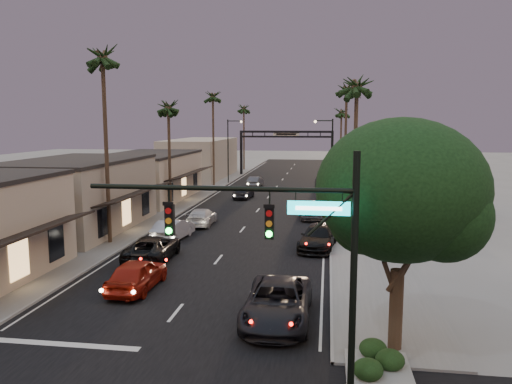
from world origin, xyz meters
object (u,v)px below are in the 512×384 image
(arch, at_px, (286,141))
(streetlight_left, at_px, (230,146))
(palm_rb, at_px, (347,86))
(curbside_black, at_px, (318,237))
(palm_far, at_px, (244,106))
(oncoming_pickup, at_px, (153,248))
(streetlight_right, at_px, (330,152))
(curbside_near, at_px, (277,302))
(palm_ld, at_px, (213,94))
(palm_ra, at_px, (357,80))
(oncoming_silver, at_px, (173,229))
(oncoming_red, at_px, (137,274))
(palm_lc, at_px, (168,103))
(palm_rc, at_px, (342,110))
(palm_lb, at_px, (102,52))
(corner_tree, at_px, (403,196))
(traffic_signal, at_px, (292,238))

(arch, xyz_separation_m, streetlight_left, (-6.92, -12.00, -0.20))
(palm_rb, relative_size, curbside_black, 2.60)
(palm_rb, distance_m, palm_far, 37.98)
(arch, relative_size, oncoming_pickup, 2.71)
(streetlight_right, bearing_deg, streetlight_left, 136.79)
(curbside_near, bearing_deg, arch, 94.53)
(palm_ld, bearing_deg, arch, 60.17)
(streetlight_left, xyz_separation_m, palm_ra, (15.52, -34.00, 6.11))
(streetlight_right, distance_m, palm_far, 36.85)
(oncoming_pickup, bearing_deg, curbside_near, 132.60)
(palm_rb, height_order, oncoming_pickup, palm_rb)
(palm_far, bearing_deg, curbside_near, -79.22)
(palm_rb, height_order, oncoming_silver, palm_rb)
(palm_rb, bearing_deg, palm_ld, 147.40)
(palm_ra, bearing_deg, palm_rb, 90.00)
(palm_far, xyz_separation_m, oncoming_red, (5.36, -65.17, -10.62))
(arch, bearing_deg, curbside_near, -85.54)
(palm_ld, bearing_deg, curbside_black, -65.35)
(oncoming_silver, relative_size, curbside_black, 0.86)
(palm_ra, relative_size, curbside_near, 2.16)
(arch, relative_size, curbside_black, 2.78)
(palm_lc, xyz_separation_m, oncoming_silver, (4.10, -12.17, -9.69))
(palm_ra, bearing_deg, palm_far, 107.38)
(palm_rc, xyz_separation_m, oncoming_red, (-11.54, -51.17, -9.65))
(palm_rc, xyz_separation_m, oncoming_silver, (-13.10, -40.17, -9.69))
(palm_rc, height_order, oncoming_red, palm_rc)
(streetlight_left, height_order, oncoming_red, streetlight_left)
(palm_lb, bearing_deg, oncoming_red, -58.32)
(streetlight_left, bearing_deg, corner_tree, -72.03)
(oncoming_silver, xyz_separation_m, curbside_black, (10.70, -1.08, 0.02))
(arch, height_order, palm_far, palm_far)
(arch, distance_m, palm_rc, 11.59)
(palm_ra, distance_m, palm_far, 56.58)
(palm_rb, xyz_separation_m, palm_rc, (0.00, 20.00, -1.95))
(palm_ld, bearing_deg, curbside_near, -73.63)
(streetlight_left, relative_size, oncoming_pickup, 1.60)
(palm_lc, distance_m, oncoming_red, 25.73)
(palm_ld, xyz_separation_m, oncoming_pickup, (4.52, -36.67, -11.64))
(streetlight_left, xyz_separation_m, palm_far, (-1.38, 20.00, 6.11))
(palm_ra, distance_m, curbside_black, 10.99)
(corner_tree, relative_size, oncoming_red, 1.83)
(traffic_signal, distance_m, arch, 66.24)
(traffic_signal, xyz_separation_m, streetlight_left, (-12.61, 54.00, 0.25))
(palm_lc, xyz_separation_m, oncoming_red, (5.66, -23.17, -9.65))
(corner_tree, relative_size, curbside_near, 1.44)
(corner_tree, relative_size, palm_lc, 0.72)
(oncoming_red, height_order, oncoming_silver, oncoming_red)
(oncoming_red, bearing_deg, traffic_signal, 135.29)
(arch, height_order, streetlight_right, streetlight_right)
(streetlight_left, xyz_separation_m, palm_ld, (-1.68, -3.00, 7.09))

